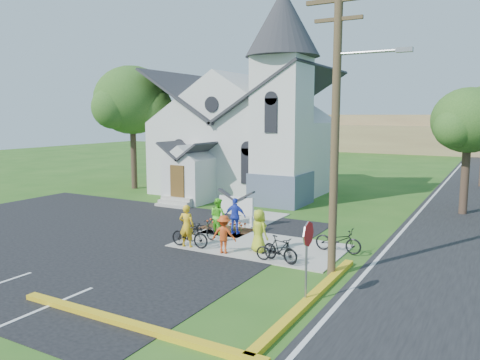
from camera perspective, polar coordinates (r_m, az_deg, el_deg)
The scene contains 21 objects.
ground at distance 20.34m, azimuth -2.01°, elevation -7.85°, with size 120.00×120.00×0.00m, color #265718.
parking_lot at distance 23.29m, azimuth -19.66°, elevation -6.26°, with size 20.00×16.00×0.02m, color black.
sidewalk at distance 20.05m, azimuth 2.44°, elevation -8.01°, with size 7.00×4.00×0.05m, color #ABA69A.
church at distance 33.14m, azimuth 1.09°, elevation 7.43°, with size 12.35×12.00×13.00m.
church_sign at distance 23.38m, azimuth -0.46°, elevation -3.18°, with size 2.20×0.40×1.70m.
flower_bed at distance 22.84m, azimuth -1.59°, elevation -6.00°, with size 2.60×1.10×0.07m, color #321A0D.
utility_pole at distance 15.96m, azimuth 11.79°, elevation 7.31°, with size 3.45×0.28×10.00m.
stop_sign at distance 13.90m, azimuth 8.25°, elevation -7.79°, with size 0.11×0.76×2.48m.
tree_lot_corner at distance 36.06m, azimuth -13.04°, elevation 9.43°, with size 5.60×5.60×9.15m.
tree_road_near at distance 28.77m, azimuth 26.11°, elevation 6.48°, with size 4.00×4.00×7.05m.
distant_hills at distance 73.44m, azimuth 24.01°, elevation 4.62°, with size 61.00×10.00×5.60m.
cyclist_0 at distance 19.71m, azimuth -6.52°, elevation -5.57°, with size 0.65×0.43×1.79m, color yellow.
bike_0 at distance 21.17m, azimuth -4.58°, elevation -5.84°, with size 0.60×1.72×0.90m, color black.
cyclist_1 at distance 21.70m, azimuth -2.69°, elevation -4.42°, with size 0.82×0.64×1.69m, color #5DDD29.
bike_1 at distance 19.72m, azimuth -6.16°, elevation -6.68°, with size 0.49×1.74×1.05m, color black.
cyclist_2 at distance 21.67m, azimuth -0.58°, elevation -4.42°, with size 0.99×0.41×1.69m, color blue.
bike_2 at distance 17.80m, azimuth 4.51°, elevation -8.59°, with size 0.57×1.62×0.85m, color black.
cyclist_3 at distance 18.76m, azimuth -1.97°, elevation -6.62°, with size 0.99×0.57×1.53m, color #C74416.
bike_3 at distance 17.78m, azimuth 4.91°, elevation -8.40°, with size 0.46×1.64×0.98m, color black.
cyclist_4 at distance 18.88m, azimuth 2.33°, elevation -6.20°, with size 0.85×0.55×1.74m, color #B2C324.
bike_4 at distance 19.34m, azimuth 11.89°, elevation -7.17°, with size 0.66×1.90×1.00m, color black.
Camera 1 is at (10.19, -16.72, 5.53)m, focal length 35.00 mm.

